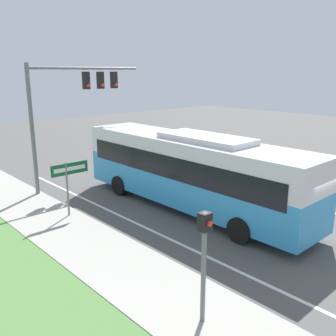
{
  "coord_description": "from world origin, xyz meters",
  "views": [
    {
      "loc": [
        -12.4,
        -6.27,
        6.11
      ],
      "look_at": [
        -1.11,
        6.0,
        1.79
      ],
      "focal_mm": 40.0,
      "sensor_mm": 36.0,
      "label": 1
    }
  ],
  "objects_px": {
    "signal_gantry": "(72,98)",
    "pedestrian_signal": "(204,250)",
    "bus": "(190,168)",
    "street_sign": "(69,177)"
  },
  "relations": [
    {
      "from": "signal_gantry",
      "to": "pedestrian_signal",
      "type": "height_order",
      "value": "signal_gantry"
    },
    {
      "from": "bus",
      "to": "street_sign",
      "type": "xyz_separation_m",
      "value": [
        -4.53,
        2.7,
        -0.11
      ]
    },
    {
      "from": "signal_gantry",
      "to": "pedestrian_signal",
      "type": "bearing_deg",
      "value": -105.85
    },
    {
      "from": "pedestrian_signal",
      "to": "street_sign",
      "type": "height_order",
      "value": "pedestrian_signal"
    },
    {
      "from": "signal_gantry",
      "to": "street_sign",
      "type": "bearing_deg",
      "value": -122.6
    },
    {
      "from": "bus",
      "to": "signal_gantry",
      "type": "relative_size",
      "value": 1.86
    },
    {
      "from": "bus",
      "to": "street_sign",
      "type": "height_order",
      "value": "bus"
    },
    {
      "from": "bus",
      "to": "pedestrian_signal",
      "type": "height_order",
      "value": "bus"
    },
    {
      "from": "bus",
      "to": "signal_gantry",
      "type": "xyz_separation_m",
      "value": [
        -2.12,
        6.46,
        2.88
      ]
    },
    {
      "from": "signal_gantry",
      "to": "pedestrian_signal",
      "type": "xyz_separation_m",
      "value": [
        -3.52,
        -12.39,
        -2.76
      ]
    }
  ]
}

